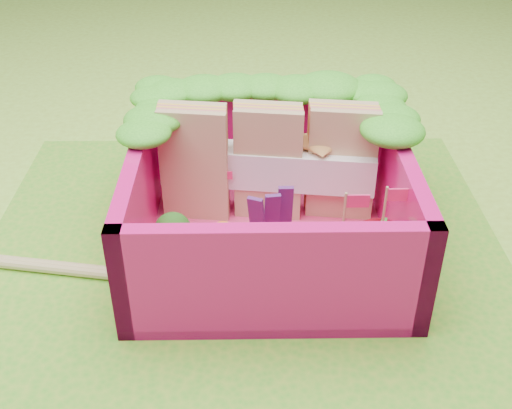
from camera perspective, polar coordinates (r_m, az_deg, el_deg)
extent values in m
plane|color=#8AB934|center=(3.14, -1.11, -5.76)|extent=(14.00, 14.00, 0.00)
cube|color=#50B027|center=(3.13, -1.11, -5.55)|extent=(2.60, 2.60, 0.03)
cube|color=#F83F7E|center=(3.22, 1.12, -3.34)|extent=(1.30, 1.30, 0.05)
cube|color=#E31374|center=(3.61, 0.85, 5.70)|extent=(1.30, 0.07, 0.55)
cube|color=#E31374|center=(2.59, 1.61, -7.02)|extent=(1.30, 0.07, 0.55)
cube|color=#E31374|center=(3.12, -10.19, 0.30)|extent=(0.07, 1.30, 0.55)
cube|color=#E31374|center=(3.16, 12.38, 0.48)|extent=(0.07, 1.30, 0.55)
ellipsoid|color=#319B1C|center=(3.46, -7.53, 10.21)|extent=(0.30, 0.30, 0.11)
ellipsoid|color=#319B1C|center=(3.44, -4.73, 10.28)|extent=(0.30, 0.30, 0.11)
ellipsoid|color=#319B1C|center=(3.44, -1.91, 10.32)|extent=(0.30, 0.30, 0.11)
ellipsoid|color=#319B1C|center=(3.44, 0.91, 10.34)|extent=(0.30, 0.30, 0.11)
ellipsoid|color=#319B1C|center=(3.45, 3.73, 10.34)|extent=(0.30, 0.30, 0.11)
ellipsoid|color=#319B1C|center=(3.46, 6.52, 10.31)|extent=(0.30, 0.30, 0.11)
ellipsoid|color=#319B1C|center=(3.49, 9.28, 10.26)|extent=(0.30, 0.30, 0.11)
ellipsoid|color=#319B1C|center=(3.04, -9.89, 6.59)|extent=(0.27, 0.27, 0.10)
ellipsoid|color=#319B1C|center=(3.16, -9.57, 7.74)|extent=(0.27, 0.27, 0.10)
ellipsoid|color=#319B1C|center=(3.29, -9.26, 8.79)|extent=(0.27, 0.27, 0.10)
ellipsoid|color=#319B1C|center=(3.42, -8.98, 9.77)|extent=(0.27, 0.27, 0.10)
ellipsoid|color=#319B1C|center=(3.54, -8.71, 10.68)|extent=(0.27, 0.27, 0.10)
ellipsoid|color=#319B1C|center=(3.08, 12.11, 6.69)|extent=(0.27, 0.27, 0.10)
ellipsoid|color=#319B1C|center=(3.20, 11.63, 7.82)|extent=(0.27, 0.27, 0.10)
ellipsoid|color=#319B1C|center=(3.32, 11.18, 8.87)|extent=(0.27, 0.27, 0.10)
ellipsoid|color=#319B1C|center=(3.45, 10.76, 9.83)|extent=(0.27, 0.27, 0.10)
ellipsoid|color=#319B1C|center=(3.58, 10.37, 10.73)|extent=(0.27, 0.27, 0.10)
cube|color=#AA7F5A|center=(3.26, -5.48, 3.79)|extent=(0.36, 0.19, 0.60)
cube|color=#AA7F5A|center=(3.25, 1.04, 3.86)|extent=(0.36, 0.19, 0.60)
cube|color=#AA7F5A|center=(3.28, 7.52, 3.88)|extent=(0.36, 0.19, 0.60)
cube|color=white|center=(3.27, 1.04, 3.40)|extent=(1.10, 0.31, 0.20)
cylinder|color=#5A9E4C|center=(2.92, -7.43, -5.72)|extent=(0.12, 0.12, 0.15)
ellipsoid|color=#1A4C14|center=(2.84, -7.62, -3.64)|extent=(0.34, 0.34, 0.12)
cylinder|color=orange|center=(2.86, -4.24, -5.22)|extent=(0.07, 0.07, 0.24)
cylinder|color=orange|center=(2.91, -2.92, -4.04)|extent=(0.07, 0.07, 0.27)
cube|color=#4A1A5E|center=(2.95, 0.18, -2.13)|extent=(0.07, 0.04, 0.38)
cube|color=#4A1A5E|center=(2.97, 1.37, -1.80)|extent=(0.07, 0.03, 0.38)
cube|color=#4A1A5E|center=(3.03, 2.55, -1.07)|extent=(0.07, 0.02, 0.38)
cone|color=#B70B28|center=(2.88, 7.48, -5.11)|extent=(0.25, 0.25, 0.25)
cylinder|color=tan|center=(2.73, 7.84, -1.11)|extent=(0.01, 0.01, 0.24)
cube|color=#F7296C|center=(2.70, 9.02, 0.31)|extent=(0.10, 0.01, 0.06)
cone|color=#B70B28|center=(2.97, 10.84, -4.32)|extent=(0.23, 0.23, 0.23)
cylinder|color=tan|center=(2.83, 11.34, -0.52)|extent=(0.01, 0.01, 0.24)
cube|color=#F7296C|center=(2.80, 12.52, 0.85)|extent=(0.10, 0.01, 0.06)
cube|color=#51A634|center=(3.18, 10.23, -3.37)|extent=(0.31, 0.21, 0.05)
cube|color=#51A634|center=(3.01, 10.91, -5.87)|extent=(0.33, 0.17, 0.05)
cube|color=tan|center=(3.23, -18.50, -5.35)|extent=(1.95, 0.40, 0.05)
cube|color=tan|center=(3.22, -17.49, -5.18)|extent=(1.95, 0.40, 0.05)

